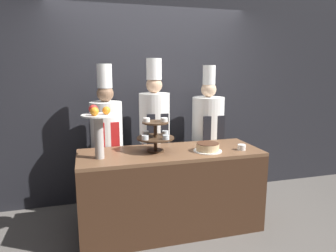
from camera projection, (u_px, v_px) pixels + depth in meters
ground_plane at (180, 245)px, 2.99m from camera, size 14.00×14.00×0.00m
wall_back at (151, 94)px, 3.93m from camera, size 10.00×0.06×2.80m
buffet_counter at (170, 190)px, 3.23m from camera, size 1.91×0.69×0.87m
tiered_stand at (155, 134)px, 3.10m from camera, size 0.39×0.39×0.36m
fruit_pedestal at (98, 125)px, 2.83m from camera, size 0.31×0.31×0.52m
cake_round at (208, 147)px, 3.14m from camera, size 0.30×0.30×0.09m
cup_white at (242, 147)px, 3.19m from camera, size 0.09×0.09×0.06m
chef_left at (107, 137)px, 3.49m from camera, size 0.37×0.37×1.78m
chef_center_left at (155, 129)px, 3.63m from camera, size 0.37×0.37×1.85m
chef_center_right at (208, 131)px, 3.82m from camera, size 0.40×0.40×1.77m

